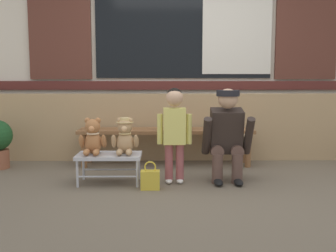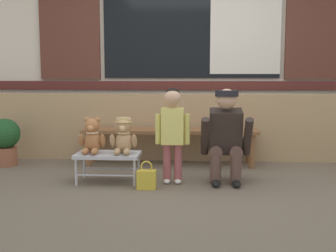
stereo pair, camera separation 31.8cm
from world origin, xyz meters
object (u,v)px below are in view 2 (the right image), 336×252
at_px(wooden_bench_long, 170,135).
at_px(adult_crouching, 227,136).
at_px(potted_plant, 5,139).
at_px(small_display_bench, 108,156).
at_px(teddy_bear_plain, 92,137).
at_px(teddy_bear_with_hat, 123,136).
at_px(handbag_on_ground, 147,179).
at_px(child_standing, 173,125).

bearing_deg(wooden_bench_long, adult_crouching, -51.79).
xyz_separation_m(adult_crouching, potted_plant, (-2.59, 0.62, -0.16)).
height_order(small_display_bench, teddy_bear_plain, teddy_bear_plain).
relative_size(small_display_bench, adult_crouching, 0.67).
height_order(teddy_bear_with_hat, handbag_on_ground, teddy_bear_with_hat).
xyz_separation_m(child_standing, adult_crouching, (0.54, 0.07, -0.11)).
relative_size(child_standing, handbag_on_ground, 3.52).
height_order(teddy_bear_plain, child_standing, child_standing).
relative_size(wooden_bench_long, teddy_bear_with_hat, 5.78).
bearing_deg(small_display_bench, handbag_on_ground, -28.25).
distance_m(wooden_bench_long, handbag_on_ground, 1.12).
relative_size(small_display_bench, potted_plant, 1.12).
relative_size(teddy_bear_plain, adult_crouching, 0.38).
distance_m(small_display_bench, teddy_bear_with_hat, 0.26).
bearing_deg(wooden_bench_long, teddy_bear_plain, -130.84).
xyz_separation_m(small_display_bench, adult_crouching, (1.19, 0.07, 0.21)).
relative_size(child_standing, potted_plant, 1.68).
xyz_separation_m(teddy_bear_with_hat, adult_crouching, (1.03, 0.06, 0.01)).
bearing_deg(potted_plant, adult_crouching, -13.46).
xyz_separation_m(wooden_bench_long, teddy_bear_plain, (-0.74, -0.85, 0.09)).
height_order(child_standing, potted_plant, child_standing).
xyz_separation_m(teddy_bear_plain, handbag_on_ground, (0.58, -0.23, -0.37)).
bearing_deg(adult_crouching, handbag_on_ground, -159.46).
distance_m(child_standing, potted_plant, 2.18).
height_order(small_display_bench, potted_plant, potted_plant).
bearing_deg(teddy_bear_with_hat, handbag_on_ground, -41.34).
distance_m(small_display_bench, adult_crouching, 1.22).
bearing_deg(potted_plant, small_display_bench, -26.17).
bearing_deg(child_standing, teddy_bear_plain, 179.99).
bearing_deg(teddy_bear_with_hat, potted_plant, 156.27).
xyz_separation_m(teddy_bear_with_hat, potted_plant, (-1.56, 0.69, -0.15)).
bearing_deg(child_standing, handbag_on_ground, -136.35).
distance_m(teddy_bear_with_hat, adult_crouching, 1.04).
xyz_separation_m(wooden_bench_long, small_display_bench, (-0.58, -0.85, -0.11)).
relative_size(teddy_bear_plain, teddy_bear_with_hat, 1.00).
distance_m(teddy_bear_plain, child_standing, 0.82).
distance_m(small_display_bench, child_standing, 0.73).
distance_m(adult_crouching, potted_plant, 2.67).
relative_size(wooden_bench_long, child_standing, 2.19).
bearing_deg(handbag_on_ground, teddy_bear_with_hat, 138.66).
relative_size(wooden_bench_long, handbag_on_ground, 7.72).
bearing_deg(wooden_bench_long, potted_plant, -175.22).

